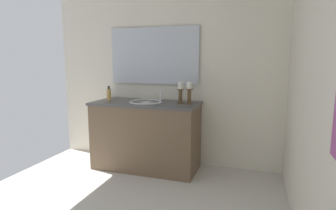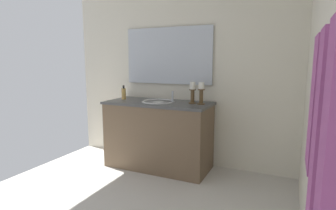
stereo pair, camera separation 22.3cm
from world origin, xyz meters
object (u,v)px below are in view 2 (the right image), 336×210
object	(u,v)px
soap_bottle	(124,94)
towel_near_vanity	(317,104)
candle_holder_short	(193,92)
candle_holder_tall	(201,93)
sink_basin	(158,105)
mirror	(168,56)
vanity_cabinet	(158,135)
towel_center	(321,136)
towel_near_corner	(330,167)

from	to	relation	value
soap_bottle	towel_near_vanity	bearing A→B (deg)	45.36
candle_holder_short	towel_near_vanity	bearing A→B (deg)	28.55
candle_holder_tall	towel_near_vanity	bearing A→B (deg)	26.33
sink_basin	towel_near_vanity	bearing A→B (deg)	37.53
candle_holder_tall	soap_bottle	size ratio (longest dim) A/B	1.39
mirror	candle_holder_tall	distance (m)	0.72
sink_basin	mirror	xyz separation A→B (m)	(-0.28, -0.00, 0.59)
candle_holder_tall	soap_bottle	world-z (taller)	candle_holder_tall
vanity_cabinet	towel_near_vanity	xyz separation A→B (m)	(2.00, 1.54, 0.77)
vanity_cabinet	soap_bottle	size ratio (longest dim) A/B	7.19
vanity_cabinet	candle_holder_short	world-z (taller)	candle_holder_short
candle_holder_tall	candle_holder_short	size ratio (longest dim) A/B	1.00
towel_near_vanity	towel_center	distance (m)	0.20
vanity_cabinet	candle_holder_tall	world-z (taller)	candle_holder_tall
candle_holder_tall	towel_near_vanity	size ratio (longest dim) A/B	0.62
mirror	candle_holder_short	size ratio (longest dim) A/B	4.69
mirror	towel_near_vanity	world-z (taller)	mirror
towel_center	towel_near_corner	distance (m)	0.19
candle_holder_short	soap_bottle	xyz separation A→B (m)	(0.04, -0.92, -0.06)
candle_holder_tall	towel_near_corner	size ratio (longest dim) A/B	0.49
towel_near_vanity	vanity_cabinet	bearing A→B (deg)	-142.46
sink_basin	towel_center	xyz separation A→B (m)	(2.19, 1.54, 0.35)
towel_center	towel_near_corner	bearing A→B (deg)	0.00
sink_basin	soap_bottle	size ratio (longest dim) A/B	2.23
mirror	soap_bottle	world-z (taller)	mirror
towel_near_vanity	towel_center	size ratio (longest dim) A/B	0.80
mirror	towel_near_vanity	bearing A→B (deg)	33.99
candle_holder_short	towel_near_corner	bearing A→B (deg)	24.65
sink_basin	soap_bottle	distance (m)	0.52
vanity_cabinet	towel_center	distance (m)	2.77
candle_holder_tall	candle_holder_short	xyz separation A→B (m)	(-0.02, -0.11, 0.00)
candle_holder_short	soap_bottle	size ratio (longest dim) A/B	1.39
towel_near_vanity	towel_center	world-z (taller)	same
candle_holder_short	towel_center	world-z (taller)	towel_center
candle_holder_short	towel_center	xyz separation A→B (m)	(2.25, 1.12, 0.18)
candle_holder_tall	candle_holder_short	distance (m)	0.11
mirror	candle_holder_tall	size ratio (longest dim) A/B	4.68
mirror	towel_center	distance (m)	2.92
mirror	towel_near_corner	distance (m)	3.08
vanity_cabinet	towel_center	xyz separation A→B (m)	(2.19, 1.54, 0.72)
soap_bottle	towel_near_corner	world-z (taller)	towel_near_corner
vanity_cabinet	sink_basin	size ratio (longest dim) A/B	3.22
sink_basin	towel_near_vanity	distance (m)	2.55
candle_holder_short	mirror	bearing A→B (deg)	-117.71
vanity_cabinet	towel_center	world-z (taller)	towel_center
mirror	candle_holder_short	distance (m)	0.63
soap_bottle	towel_near_corner	size ratio (longest dim) A/B	0.35
candle_holder_short	soap_bottle	distance (m)	0.93
towel_center	mirror	bearing A→B (deg)	-148.12
soap_bottle	towel_center	bearing A→B (deg)	42.77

